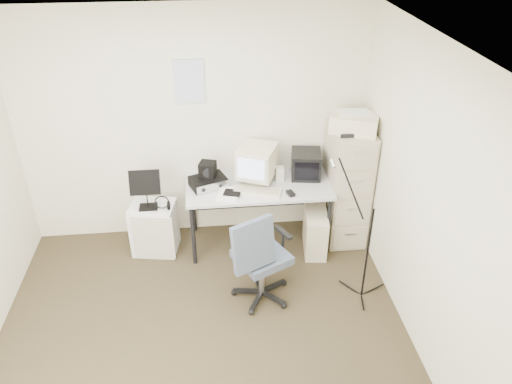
{
  "coord_description": "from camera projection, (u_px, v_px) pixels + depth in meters",
  "views": [
    {
      "loc": [
        0.13,
        -2.99,
        3.36
      ],
      "look_at": [
        0.55,
        0.95,
        0.95
      ],
      "focal_mm": 35.0,
      "sensor_mm": 36.0,
      "label": 1
    }
  ],
  "objects": [
    {
      "name": "floor",
      "position": [
        204.0,
        348.0,
        4.27
      ],
      "size": [
        3.6,
        3.6,
        0.01
      ],
      "primitive_type": "cube",
      "color": "#30291D",
      "rests_on": "ground"
    },
    {
      "name": "ceiling",
      "position": [
        181.0,
        57.0,
        2.97
      ],
      "size": [
        3.6,
        3.6,
        0.01
      ],
      "primitive_type": "cube",
      "color": "white",
      "rests_on": "ground"
    },
    {
      "name": "papers",
      "position": [
        228.0,
        194.0,
        5.01
      ],
      "size": [
        0.28,
        0.33,
        0.02
      ],
      "primitive_type": "cube",
      "rotation": [
        0.0,
        0.0,
        -0.28
      ],
      "color": "white",
      "rests_on": "desk"
    },
    {
      "name": "office_chair",
      "position": [
        262.0,
        255.0,
        4.56
      ],
      "size": [
        0.77,
        0.77,
        0.99
      ],
      "primitive_type": "cube",
      "rotation": [
        0.0,
        0.0,
        0.48
      ],
      "color": "slate",
      "rests_on": "floor"
    },
    {
      "name": "side_cart",
      "position": [
        155.0,
        228.0,
        5.3
      ],
      "size": [
        0.51,
        0.43,
        0.56
      ],
      "primitive_type": "cube",
      "rotation": [
        0.0,
        0.0,
        -0.17
      ],
      "color": "white",
      "rests_on": "floor"
    },
    {
      "name": "pc_tower",
      "position": [
        315.0,
        231.0,
        5.33
      ],
      "size": [
        0.29,
        0.53,
        0.47
      ],
      "primitive_type": "cube",
      "rotation": [
        0.0,
        0.0,
        -0.13
      ],
      "color": "#EEE8C4",
      "rests_on": "floor"
    },
    {
      "name": "crt_monitor",
      "position": [
        257.0,
        164.0,
        5.15
      ],
      "size": [
        0.48,
        0.49,
        0.4
      ],
      "primitive_type": "cube",
      "rotation": [
        0.0,
        0.0,
        -0.41
      ],
      "color": "#EEE8C4",
      "rests_on": "desk"
    },
    {
      "name": "desk_speaker",
      "position": [
        279.0,
        174.0,
        5.22
      ],
      "size": [
        0.09,
        0.09,
        0.16
      ],
      "primitive_type": "cube",
      "rotation": [
        0.0,
        0.0,
        0.06
      ],
      "color": "beige",
      "rests_on": "desk"
    },
    {
      "name": "wall_back",
      "position": [
        194.0,
        128.0,
        5.15
      ],
      "size": [
        3.6,
        0.02,
        2.5
      ],
      "primitive_type": "cube",
      "color": "beige",
      "rests_on": "ground"
    },
    {
      "name": "printer",
      "position": [
        355.0,
        123.0,
        4.91
      ],
      "size": [
        0.54,
        0.47,
        0.18
      ],
      "primitive_type": "cube",
      "rotation": [
        0.0,
        0.0,
        -0.41
      ],
      "color": "#EEE8C4",
      "rests_on": "filing_cabinet"
    },
    {
      "name": "radio_speaker",
      "position": [
        208.0,
        169.0,
        5.09
      ],
      "size": [
        0.2,
        0.19,
        0.16
      ],
      "primitive_type": "cube",
      "rotation": [
        0.0,
        0.0,
        -0.31
      ],
      "color": "black",
      "rests_on": "radio_receiver"
    },
    {
      "name": "wall_calendar",
      "position": [
        189.0,
        81.0,
        4.88
      ],
      "size": [
        0.3,
        0.02,
        0.44
      ],
      "primitive_type": "cube",
      "color": "white",
      "rests_on": "wall_back"
    },
    {
      "name": "crt_tv",
      "position": [
        306.0,
        164.0,
        5.28
      ],
      "size": [
        0.35,
        0.36,
        0.28
      ],
      "primitive_type": "cube",
      "rotation": [
        0.0,
        0.0,
        -0.15
      ],
      "color": "black",
      "rests_on": "desk"
    },
    {
      "name": "filing_cabinet",
      "position": [
        346.0,
        185.0,
        5.34
      ],
      "size": [
        0.4,
        0.6,
        1.3
      ],
      "primitive_type": "cube",
      "color": "tan",
      "rests_on": "floor"
    },
    {
      "name": "mic_stand",
      "position": [
        369.0,
        241.0,
        4.49
      ],
      "size": [
        0.02,
        0.02,
        1.3
      ],
      "primitive_type": "cylinder",
      "rotation": [
        0.0,
        0.0,
        1.76
      ],
      "color": "black",
      "rests_on": "floor"
    },
    {
      "name": "wall_right",
      "position": [
        433.0,
        214.0,
        3.79
      ],
      "size": [
        0.02,
        3.6,
        2.5
      ],
      "primitive_type": "cube",
      "color": "beige",
      "rests_on": "ground"
    },
    {
      "name": "headphones",
      "position": [
        162.0,
        205.0,
        5.07
      ],
      "size": [
        0.22,
        0.22,
        0.03
      ],
      "primitive_type": "torus",
      "rotation": [
        0.0,
        0.0,
        -0.41
      ],
      "color": "black",
      "rests_on": "side_cart"
    },
    {
      "name": "radio_receiver",
      "position": [
        208.0,
        182.0,
        5.13
      ],
      "size": [
        0.42,
        0.36,
        0.1
      ],
      "primitive_type": "cube",
      "rotation": [
        0.0,
        0.0,
        0.35
      ],
      "color": "black",
      "rests_on": "desk"
    },
    {
      "name": "desk",
      "position": [
        258.0,
        214.0,
        5.37
      ],
      "size": [
        1.5,
        0.7,
        0.73
      ],
      "primitive_type": "cube",
      "color": "#B6B6B6",
      "rests_on": "floor"
    },
    {
      "name": "keyboard",
      "position": [
        256.0,
        191.0,
        5.04
      ],
      "size": [
        0.52,
        0.31,
        0.03
      ],
      "primitive_type": "cube",
      "rotation": [
        0.0,
        0.0,
        -0.29
      ],
      "color": "#EEE8C4",
      "rests_on": "desk"
    },
    {
      "name": "music_stand",
      "position": [
        146.0,
        189.0,
        5.01
      ],
      "size": [
        0.34,
        0.25,
        0.45
      ],
      "primitive_type": "cube",
      "rotation": [
        0.0,
        0.0,
        -0.32
      ],
      "color": "black",
      "rests_on": "side_cart"
    },
    {
      "name": "mouse",
      "position": [
        291.0,
        193.0,
        5.01
      ],
      "size": [
        0.09,
        0.12,
        0.03
      ],
      "primitive_type": "cube",
      "rotation": [
        0.0,
        0.0,
        0.29
      ],
      "color": "black",
      "rests_on": "desk"
    }
  ]
}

